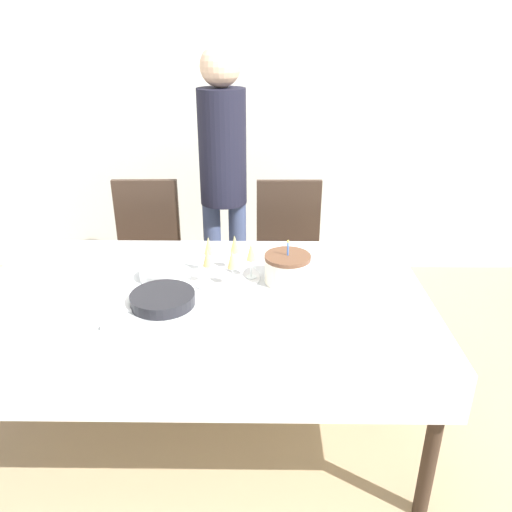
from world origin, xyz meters
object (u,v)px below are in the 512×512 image
at_px(dining_chair_far_left, 147,252).
at_px(birthday_cake, 287,268).
at_px(plate_stack_main, 163,299).
at_px(plate_stack_dessert, 160,273).
at_px(dining_chair_far_right, 289,253).
at_px(person_standing, 223,168).
at_px(champagne_tray, 226,263).

height_order(dining_chair_far_left, birthday_cake, dining_chair_far_left).
xyz_separation_m(plate_stack_main, plate_stack_dessert, (-0.06, 0.24, 0.00)).
bearing_deg(dining_chair_far_right, birthday_cake, -93.68).
relative_size(dining_chair_far_right, plate_stack_main, 3.55).
bearing_deg(dining_chair_far_right, person_standing, 170.85).
bearing_deg(champagne_tray, plate_stack_main, -135.70).
relative_size(dining_chair_far_left, champagne_tray, 2.99).
bearing_deg(plate_stack_main, plate_stack_dessert, 102.88).
bearing_deg(plate_stack_main, person_standing, 80.28).
bearing_deg(birthday_cake, person_standing, 112.04).
bearing_deg(plate_stack_dessert, birthday_cake, -2.74).
relative_size(champagne_tray, person_standing, 0.19).
bearing_deg(dining_chair_far_left, person_standing, 7.56).
distance_m(birthday_cake, person_standing, 0.96).
bearing_deg(dining_chair_far_left, dining_chair_far_right, 0.00).
xyz_separation_m(dining_chair_far_left, birthday_cake, (0.84, -0.80, 0.28)).
height_order(champagne_tray, plate_stack_main, champagne_tray).
bearing_deg(person_standing, dining_chair_far_right, -9.15).
bearing_deg(dining_chair_far_left, plate_stack_dessert, -72.22).
bearing_deg(plate_stack_dessert, champagne_tray, 0.88).
bearing_deg(dining_chair_far_right, dining_chair_far_left, -180.00).
distance_m(plate_stack_main, plate_stack_dessert, 0.25).
xyz_separation_m(plate_stack_dessert, person_standing, (0.24, 0.83, 0.29)).
bearing_deg(dining_chair_far_left, birthday_cake, -43.68).
bearing_deg(person_standing, plate_stack_main, -99.72).
bearing_deg(birthday_cake, plate_stack_dessert, 177.26).
bearing_deg(person_standing, birthday_cake, -67.96).
height_order(dining_chair_far_left, plate_stack_main, dining_chair_far_left).
relative_size(plate_stack_dessert, person_standing, 0.11).
relative_size(plate_stack_main, plate_stack_dessert, 1.42).
xyz_separation_m(dining_chair_far_right, person_standing, (-0.40, 0.06, 0.52)).
height_order(dining_chair_far_right, plate_stack_dessert, dining_chair_far_right).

